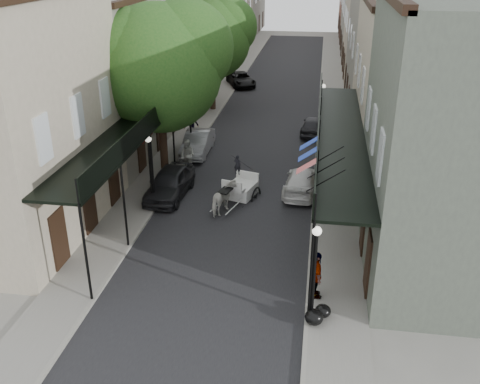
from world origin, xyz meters
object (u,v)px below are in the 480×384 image
at_px(lamppost_right_far, 322,110).
at_px(pedestrian_sidewalk_left, 191,124).
at_px(lamppost_left, 150,170).
at_px(carriage, 244,177).
at_px(horse, 224,199).
at_px(car_left_near, 170,183).
at_px(tree_near, 167,63).
at_px(pedestrian_walking, 188,156).
at_px(car_left_mid, 197,143).
at_px(tree_far, 216,36).
at_px(pedestrian_sidewalk_right, 316,275).
at_px(car_right_near, 302,182).
at_px(lamppost_right_near, 314,273).
at_px(car_left_far, 241,79).
at_px(car_right_far, 313,125).

height_order(lamppost_right_far, pedestrian_sidewalk_left, lamppost_right_far).
xyz_separation_m(lamppost_left, carriage, (4.33, 2.29, -1.06)).
relative_size(horse, pedestrian_sidewalk_left, 1.06).
xyz_separation_m(horse, car_left_near, (-3.19, 1.47, 0.00)).
height_order(horse, car_left_near, car_left_near).
distance_m(tree_near, pedestrian_walking, 5.62).
xyz_separation_m(carriage, car_left_mid, (-3.83, 5.71, -0.28)).
bearing_deg(car_left_near, carriage, 15.15).
bearing_deg(tree_far, pedestrian_sidewalk_right, -71.18).
bearing_deg(car_right_near, lamppost_right_near, 98.67).
bearing_deg(horse, lamppost_left, 15.77).
height_order(pedestrian_walking, car_right_near, pedestrian_walking).
distance_m(tree_near, lamppost_right_near, 15.39).
bearing_deg(pedestrian_walking, car_left_far, 113.00).
height_order(tree_far, lamppost_left, tree_far).
distance_m(lamppost_left, car_left_far, 26.62).
relative_size(car_left_near, car_left_far, 0.98).
relative_size(carriage, car_right_far, 0.67).
bearing_deg(car_left_near, car_right_near, 15.64).
distance_m(pedestrian_sidewalk_left, car_right_near, 11.39).
bearing_deg(pedestrian_sidewalk_right, pedestrian_walking, 20.17).
bearing_deg(tree_near, car_left_far, 88.47).
xyz_separation_m(lamppost_left, car_right_far, (7.70, 13.00, -1.40)).
relative_size(lamppost_left, car_right_near, 0.86).
xyz_separation_m(pedestrian_sidewalk_right, car_left_far, (-7.80, 33.18, -0.43)).
xyz_separation_m(lamppost_right_near, pedestrian_sidewalk_left, (-8.83, 19.11, -1.08)).
bearing_deg(car_right_near, car_left_far, -69.49).
height_order(lamppost_left, pedestrian_walking, lamppost_left).
distance_m(horse, car_right_near, 4.75).
bearing_deg(lamppost_left, car_left_far, 88.92).
relative_size(tree_far, car_left_near, 1.91).
bearing_deg(carriage, pedestrian_walking, 159.75).
bearing_deg(pedestrian_sidewalk_left, car_left_near, 58.71).
bearing_deg(car_left_near, lamppost_right_far, 56.87).
xyz_separation_m(car_left_near, car_left_mid, (0.00, 6.53, -0.05)).
xyz_separation_m(lamppost_right_near, pedestrian_walking, (-7.60, 13.00, -1.08)).
height_order(car_left_far, car_right_near, car_left_far).
xyz_separation_m(pedestrian_sidewalk_right, car_left_near, (-7.80, 8.07, -0.30)).
relative_size(lamppost_right_far, horse, 2.05).
relative_size(tree_near, car_left_mid, 2.22).
height_order(tree_near, tree_far, tree_near).
xyz_separation_m(tree_near, car_right_far, (7.80, 8.82, -5.84)).
bearing_deg(lamppost_right_far, tree_near, -136.69).
distance_m(lamppost_left, lamppost_right_far, 14.53).
bearing_deg(tree_near, pedestrian_sidewalk_left, 94.35).
relative_size(pedestrian_sidewalk_left, pedestrian_sidewalk_right, 0.90).
bearing_deg(lamppost_right_far, lamppost_left, -124.35).
bearing_deg(lamppost_right_far, car_left_near, -126.17).
distance_m(tree_far, car_right_near, 17.72).
relative_size(tree_near, lamppost_right_far, 2.60).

